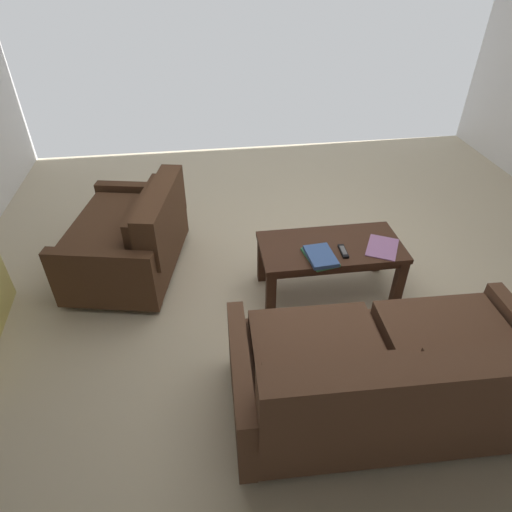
{
  "coord_description": "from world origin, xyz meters",
  "views": [
    {
      "loc": [
        0.82,
        2.72,
        2.37
      ],
      "look_at": [
        0.53,
        0.59,
        0.78
      ],
      "focal_mm": 30.53,
      "sensor_mm": 36.0,
      "label": 1
    }
  ],
  "objects_px": {
    "sofa_main": "(390,378)",
    "coffee_table": "(330,253)",
    "book_stack": "(320,257)",
    "loose_magazine": "(382,247)",
    "tv_remote": "(343,251)",
    "loveseat_near": "(132,237)"
  },
  "relations": [
    {
      "from": "coffee_table",
      "to": "tv_remote",
      "type": "xyz_separation_m",
      "value": [
        -0.06,
        0.11,
        0.08
      ]
    },
    {
      "from": "coffee_table",
      "to": "book_stack",
      "type": "height_order",
      "value": "book_stack"
    },
    {
      "from": "sofa_main",
      "to": "tv_remote",
      "type": "xyz_separation_m",
      "value": [
        -0.03,
        -1.06,
        0.13
      ]
    },
    {
      "from": "coffee_table",
      "to": "loose_magazine",
      "type": "xyz_separation_m",
      "value": [
        -0.37,
        0.09,
        0.08
      ]
    },
    {
      "from": "sofa_main",
      "to": "loose_magazine",
      "type": "relative_size",
      "value": 6.08
    },
    {
      "from": "sofa_main",
      "to": "tv_remote",
      "type": "height_order",
      "value": "sofa_main"
    },
    {
      "from": "sofa_main",
      "to": "book_stack",
      "type": "xyz_separation_m",
      "value": [
        0.16,
        -1.0,
        0.14
      ]
    },
    {
      "from": "sofa_main",
      "to": "book_stack",
      "type": "height_order",
      "value": "sofa_main"
    },
    {
      "from": "book_stack",
      "to": "sofa_main",
      "type": "bearing_deg",
      "value": 98.91
    },
    {
      "from": "tv_remote",
      "to": "loose_magazine",
      "type": "xyz_separation_m",
      "value": [
        -0.31,
        -0.02,
        -0.01
      ]
    },
    {
      "from": "sofa_main",
      "to": "loose_magazine",
      "type": "distance_m",
      "value": 1.13
    },
    {
      "from": "loveseat_near",
      "to": "coffee_table",
      "type": "height_order",
      "value": "loveseat_near"
    },
    {
      "from": "book_stack",
      "to": "tv_remote",
      "type": "bearing_deg",
      "value": -162.79
    },
    {
      "from": "sofa_main",
      "to": "loveseat_near",
      "type": "xyz_separation_m",
      "value": [
        1.58,
        -1.67,
        -0.01
      ]
    },
    {
      "from": "sofa_main",
      "to": "coffee_table",
      "type": "distance_m",
      "value": 1.16
    },
    {
      "from": "loveseat_near",
      "to": "loose_magazine",
      "type": "distance_m",
      "value": 2.02
    },
    {
      "from": "book_stack",
      "to": "tv_remote",
      "type": "relative_size",
      "value": 1.98
    },
    {
      "from": "book_stack",
      "to": "loose_magazine",
      "type": "height_order",
      "value": "book_stack"
    },
    {
      "from": "coffee_table",
      "to": "book_stack",
      "type": "distance_m",
      "value": 0.23
    },
    {
      "from": "loveseat_near",
      "to": "loose_magazine",
      "type": "relative_size",
      "value": 4.33
    },
    {
      "from": "coffee_table",
      "to": "book_stack",
      "type": "bearing_deg",
      "value": 51.6
    },
    {
      "from": "loveseat_near",
      "to": "book_stack",
      "type": "relative_size",
      "value": 4.04
    }
  ]
}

